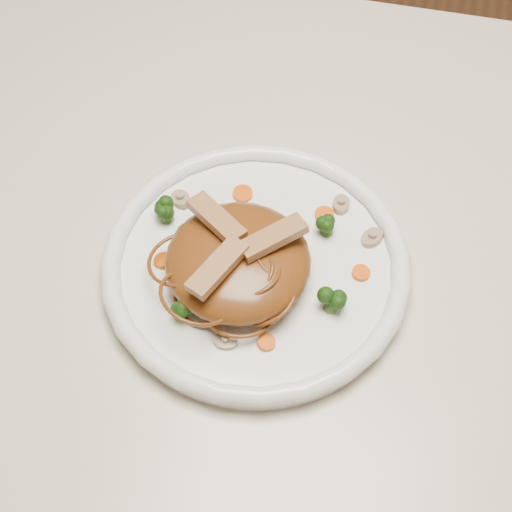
# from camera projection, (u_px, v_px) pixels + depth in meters

# --- Properties ---
(ground) EXTENTS (4.00, 4.00, 0.00)m
(ground) POSITION_uv_depth(u_px,v_px,m) (292.00, 470.00, 1.42)
(ground) COLOR brown
(ground) RESTS_ON ground
(table) EXTENTS (1.20, 0.80, 0.75)m
(table) POSITION_uv_depth(u_px,v_px,m) (315.00, 287.00, 0.88)
(table) COLOR beige
(table) RESTS_ON ground
(plate) EXTENTS (0.40, 0.40, 0.02)m
(plate) POSITION_uv_depth(u_px,v_px,m) (256.00, 268.00, 0.76)
(plate) COLOR white
(plate) RESTS_ON table
(noodle_mound) EXTENTS (0.16, 0.16, 0.05)m
(noodle_mound) POSITION_uv_depth(u_px,v_px,m) (238.00, 261.00, 0.73)
(noodle_mound) COLOR brown
(noodle_mound) RESTS_ON plate
(chicken_a) EXTENTS (0.06, 0.06, 0.01)m
(chicken_a) POSITION_uv_depth(u_px,v_px,m) (273.00, 237.00, 0.71)
(chicken_a) COLOR tan
(chicken_a) RESTS_ON noodle_mound
(chicken_b) EXTENTS (0.07, 0.06, 0.01)m
(chicken_b) POSITION_uv_depth(u_px,v_px,m) (217.00, 219.00, 0.72)
(chicken_b) COLOR tan
(chicken_b) RESTS_ON noodle_mound
(chicken_c) EXTENTS (0.05, 0.07, 0.01)m
(chicken_c) POSITION_uv_depth(u_px,v_px,m) (217.00, 267.00, 0.69)
(chicken_c) COLOR tan
(chicken_c) RESTS_ON noodle_mound
(broccoli_0) EXTENTS (0.03, 0.03, 0.03)m
(broccoli_0) POSITION_uv_depth(u_px,v_px,m) (328.00, 225.00, 0.77)
(broccoli_0) COLOR #1B3D0C
(broccoli_0) RESTS_ON plate
(broccoli_1) EXTENTS (0.03, 0.03, 0.03)m
(broccoli_1) POSITION_uv_depth(u_px,v_px,m) (167.00, 211.00, 0.78)
(broccoli_1) COLOR #1B3D0C
(broccoli_1) RESTS_ON plate
(broccoli_2) EXTENTS (0.03, 0.03, 0.03)m
(broccoli_2) POSITION_uv_depth(u_px,v_px,m) (180.00, 308.00, 0.71)
(broccoli_2) COLOR #1B3D0C
(broccoli_2) RESTS_ON plate
(broccoli_3) EXTENTS (0.03, 0.03, 0.03)m
(broccoli_3) POSITION_uv_depth(u_px,v_px,m) (331.00, 301.00, 0.72)
(broccoli_3) COLOR #1B3D0C
(broccoli_3) RESTS_ON plate
(carrot_0) EXTENTS (0.03, 0.03, 0.00)m
(carrot_0) POSITION_uv_depth(u_px,v_px,m) (324.00, 215.00, 0.79)
(carrot_0) COLOR #E95A08
(carrot_0) RESTS_ON plate
(carrot_1) EXTENTS (0.02, 0.02, 0.00)m
(carrot_1) POSITION_uv_depth(u_px,v_px,m) (163.00, 261.00, 0.76)
(carrot_1) COLOR #E95A08
(carrot_1) RESTS_ON plate
(carrot_2) EXTENTS (0.02, 0.02, 0.00)m
(carrot_2) POSITION_uv_depth(u_px,v_px,m) (361.00, 273.00, 0.75)
(carrot_2) COLOR #E95A08
(carrot_2) RESTS_ON plate
(carrot_3) EXTENTS (0.02, 0.02, 0.00)m
(carrot_3) POSITION_uv_depth(u_px,v_px,m) (243.00, 194.00, 0.80)
(carrot_3) COLOR #E95A08
(carrot_3) RESTS_ON plate
(carrot_4) EXTENTS (0.02, 0.02, 0.00)m
(carrot_4) POSITION_uv_depth(u_px,v_px,m) (266.00, 342.00, 0.70)
(carrot_4) COLOR #E95A08
(carrot_4) RESTS_ON plate
(mushroom_0) EXTENTS (0.02, 0.02, 0.01)m
(mushroom_0) POSITION_uv_depth(u_px,v_px,m) (226.00, 341.00, 0.70)
(mushroom_0) COLOR tan
(mushroom_0) RESTS_ON plate
(mushroom_1) EXTENTS (0.04, 0.04, 0.01)m
(mushroom_1) POSITION_uv_depth(u_px,v_px,m) (372.00, 238.00, 0.77)
(mushroom_1) COLOR tan
(mushroom_1) RESTS_ON plate
(mushroom_2) EXTENTS (0.04, 0.04, 0.01)m
(mushroom_2) POSITION_uv_depth(u_px,v_px,m) (181.00, 199.00, 0.80)
(mushroom_2) COLOR tan
(mushroom_2) RESTS_ON plate
(mushroom_3) EXTENTS (0.03, 0.03, 0.01)m
(mushroom_3) POSITION_uv_depth(u_px,v_px,m) (341.00, 204.00, 0.80)
(mushroom_3) COLOR tan
(mushroom_3) RESTS_ON plate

